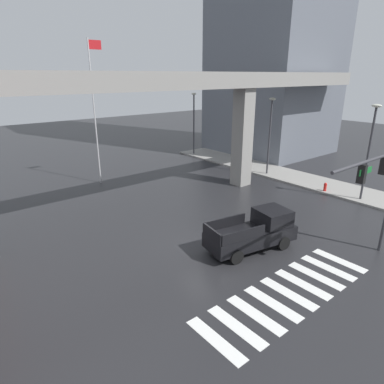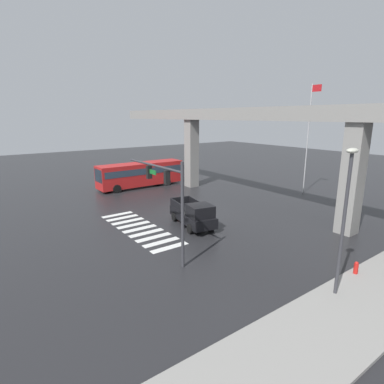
{
  "view_description": "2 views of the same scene",
  "coord_description": "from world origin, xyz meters",
  "views": [
    {
      "loc": [
        -11.23,
        -12.59,
        9.17
      ],
      "look_at": [
        -0.6,
        0.49,
        3.26
      ],
      "focal_mm": 31.36,
      "sensor_mm": 36.0,
      "label": 1
    },
    {
      "loc": [
        20.95,
        -15.72,
        8.59
      ],
      "look_at": [
        -0.58,
        -0.06,
        2.07
      ],
      "focal_mm": 29.05,
      "sensor_mm": 36.0,
      "label": 2
    }
  ],
  "objects": [
    {
      "name": "traffic_signal_mast",
      "position": [
        5.46,
        -6.37,
        4.38
      ],
      "size": [
        6.49,
        0.32,
        6.2
      ],
      "color": "#38383D",
      "rests_on": "ground"
    },
    {
      "name": "sidewalk_east",
      "position": [
        15.27,
        2.0,
        0.07
      ],
      "size": [
        4.0,
        36.0,
        0.15
      ],
      "primitive_type": "cube",
      "color": "gray",
      "rests_on": "ground"
    },
    {
      "name": "ground_plane",
      "position": [
        0.0,
        0.0,
        0.0
      ],
      "size": [
        120.0,
        120.0,
        0.0
      ],
      "primitive_type": "plane",
      "color": "#232326"
    },
    {
      "name": "flagpole",
      "position": [
        0.61,
        14.86,
        6.8
      ],
      "size": [
        1.16,
        0.12,
        11.93
      ],
      "color": "silver",
      "rests_on": "ground"
    },
    {
      "name": "street_lamp_mid_block",
      "position": [
        14.07,
        7.06,
        4.56
      ],
      "size": [
        0.44,
        0.7,
        7.24
      ],
      "color": "#38383D",
      "rests_on": "ground"
    },
    {
      "name": "crosswalk_stripes",
      "position": [
        -0.0,
        -5.55,
        0.01
      ],
      "size": [
        9.35,
        2.8,
        0.01
      ],
      "color": "silver",
      "rests_on": "ground"
    },
    {
      "name": "pickup_truck",
      "position": [
        2.05,
        -1.79,
        0.99
      ],
      "size": [
        5.37,
        2.84,
        2.08
      ],
      "color": "black",
      "rests_on": "ground"
    },
    {
      "name": "street_lamp_near_corner",
      "position": [
        14.07,
        -2.02,
        4.56
      ],
      "size": [
        0.44,
        0.7,
        7.24
      ],
      "color": "#38383D",
      "rests_on": "ground"
    },
    {
      "name": "elevated_overpass",
      "position": [
        0.0,
        6.67,
        7.85
      ],
      "size": [
        50.1,
        1.86,
        9.38
      ],
      "color": "gray",
      "rests_on": "ground"
    },
    {
      "name": "fire_hydrant",
      "position": [
        13.67,
        0.73,
        0.43
      ],
      "size": [
        0.24,
        0.24,
        0.85
      ],
      "color": "red",
      "rests_on": "ground"
    },
    {
      "name": "street_lamp_far_north",
      "position": [
        14.07,
        18.2,
        4.56
      ],
      "size": [
        0.44,
        0.7,
        7.24
      ],
      "color": "#38383D",
      "rests_on": "ground"
    }
  ]
}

